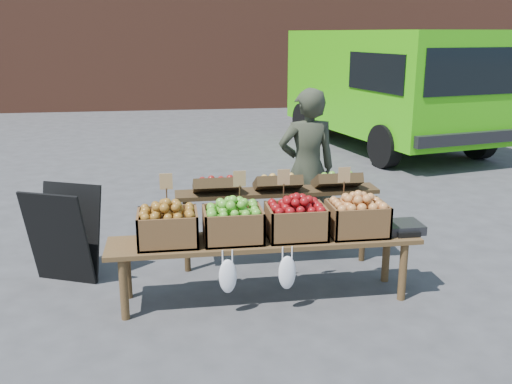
{
  "coord_description": "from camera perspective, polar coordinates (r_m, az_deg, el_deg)",
  "views": [
    {
      "loc": [
        -0.95,
        -4.72,
        2.29
      ],
      "look_at": [
        -0.18,
        0.36,
        0.85
      ],
      "focal_mm": 40.0,
      "sensor_mm": 36.0,
      "label": 1
    }
  ],
  "objects": [
    {
      "name": "ground",
      "position": [
        5.33,
        2.53,
        -9.81
      ],
      "size": [
        80.0,
        80.0,
        0.0
      ],
      "primitive_type": "plane",
      "color": "#3F3F41"
    },
    {
      "name": "delivery_van",
      "position": [
        12.02,
        12.84,
        9.9
      ],
      "size": [
        3.44,
        5.6,
        2.34
      ],
      "primitive_type": null,
      "rotation": [
        0.0,
        0.0,
        0.21
      ],
      "color": "#3CC00D",
      "rests_on": "ground"
    },
    {
      "name": "vendor",
      "position": [
        6.21,
        5.11,
        2.37
      ],
      "size": [
        0.65,
        0.44,
        1.74
      ],
      "primitive_type": "imported",
      "rotation": [
        0.0,
        0.0,
        3.19
      ],
      "color": "#2F3325",
      "rests_on": "ground"
    },
    {
      "name": "chalkboard_sign",
      "position": [
        5.66,
        -18.64,
        -4.04
      ],
      "size": [
        0.7,
        0.56,
        0.93
      ],
      "primitive_type": null,
      "rotation": [
        0.0,
        0.0,
        -0.41
      ],
      "color": "black",
      "rests_on": "ground"
    },
    {
      "name": "back_table",
      "position": [
        5.68,
        2.12,
        -2.51
      ],
      "size": [
        2.1,
        0.44,
        1.04
      ],
      "primitive_type": null,
      "color": "#382815",
      "rests_on": "ground"
    },
    {
      "name": "display_bench",
      "position": [
        5.06,
        0.85,
        -7.69
      ],
      "size": [
        2.7,
        0.56,
        0.57
      ],
      "primitive_type": null,
      "color": "#51391E",
      "rests_on": "ground"
    },
    {
      "name": "crate_golden_apples",
      "position": [
        4.85,
        -8.81,
        -3.56
      ],
      "size": [
        0.5,
        0.4,
        0.28
      ],
      "primitive_type": null,
      "color": "#986019",
      "rests_on": "display_bench"
    },
    {
      "name": "crate_russet_pears",
      "position": [
        4.87,
        -2.32,
        -3.28
      ],
      "size": [
        0.5,
        0.4,
        0.28
      ],
      "primitive_type": null,
      "color": "#40931C",
      "rests_on": "display_bench"
    },
    {
      "name": "crate_red_apples",
      "position": [
        4.96,
        4.01,
        -2.97
      ],
      "size": [
        0.5,
        0.4,
        0.28
      ],
      "primitive_type": null,
      "color": "#640600",
      "rests_on": "display_bench"
    },
    {
      "name": "crate_green_apples",
      "position": [
        5.1,
        10.06,
        -2.64
      ],
      "size": [
        0.5,
        0.4,
        0.28
      ],
      "primitive_type": null,
      "color": "#AC8B38",
      "rests_on": "display_bench"
    },
    {
      "name": "weighing_scale",
      "position": [
        5.28,
        14.4,
        -3.41
      ],
      "size": [
        0.34,
        0.3,
        0.08
      ],
      "primitive_type": "cube",
      "color": "black",
      "rests_on": "display_bench"
    }
  ]
}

